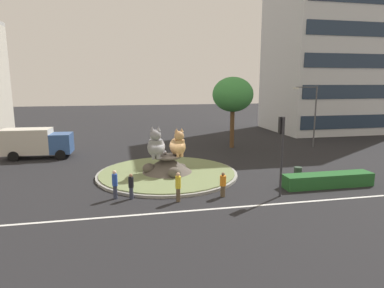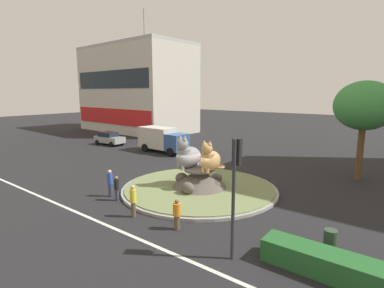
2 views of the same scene
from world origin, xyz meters
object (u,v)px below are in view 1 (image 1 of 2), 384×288
object	(u,v)px
cat_statue_calico	(178,145)
delivery_box_truck	(36,142)
pedestrian_black_shirt	(131,186)
streetlight_arm	(312,111)
pedestrian_blue_shirt	(115,184)
broadleaf_tree_behind_island	(233,95)
pedestrian_yellow_shirt	(178,186)
litter_bin	(298,173)
cat_statue_grey	(156,146)
traffic_light_mast	(282,141)
pedestrian_orange_shirt	(223,184)
office_tower	(331,35)

from	to	relation	value
cat_statue_calico	delivery_box_truck	xyz separation A→B (m)	(-12.01, 8.15, -0.77)
pedestrian_black_shirt	delivery_box_truck	xyz separation A→B (m)	(-8.35, 13.00, 0.67)
streetlight_arm	delivery_box_truck	world-z (taller)	streetlight_arm
cat_statue_calico	pedestrian_blue_shirt	world-z (taller)	cat_statue_calico
broadleaf_tree_behind_island	pedestrian_yellow_shirt	world-z (taller)	broadleaf_tree_behind_island
streetlight_arm	pedestrian_blue_shirt	bearing A→B (deg)	37.81
broadleaf_tree_behind_island	streetlight_arm	size ratio (longest dim) A/B	1.15
cat_statue_calico	streetlight_arm	size ratio (longest dim) A/B	0.35
streetlight_arm	litter_bin	distance (m)	13.74
pedestrian_black_shirt	delivery_box_truck	distance (m)	15.46
pedestrian_black_shirt	pedestrian_blue_shirt	distance (m)	0.99
cat_statue_grey	pedestrian_yellow_shirt	bearing A→B (deg)	16.28
pedestrian_yellow_shirt	pedestrian_blue_shirt	size ratio (longest dim) A/B	1.01
cat_statue_grey	traffic_light_mast	xyz separation A→B (m)	(7.03, -5.84, 1.09)
pedestrian_black_shirt	pedestrian_yellow_shirt	bearing A→B (deg)	-77.86
cat_statue_calico	litter_bin	size ratio (longest dim) A/B	2.53
cat_statue_grey	cat_statue_calico	distance (m)	1.70
traffic_light_mast	pedestrian_orange_shirt	distance (m)	4.40
broadleaf_tree_behind_island	pedestrian_orange_shirt	distance (m)	16.67
pedestrian_yellow_shirt	broadleaf_tree_behind_island	bearing A→B (deg)	-86.04
pedestrian_black_shirt	litter_bin	world-z (taller)	pedestrian_black_shirt
broadleaf_tree_behind_island	litter_bin	bearing A→B (deg)	-85.81
traffic_light_mast	delivery_box_truck	xyz separation A→B (m)	(-17.37, 14.28, -1.94)
traffic_light_mast	pedestrian_orange_shirt	xyz separation A→B (m)	(-3.48, 0.53, -2.64)
cat_statue_calico	office_tower	size ratio (longest dim) A/B	0.08
pedestrian_orange_shirt	pedestrian_black_shirt	world-z (taller)	pedestrian_black_shirt
office_tower	broadleaf_tree_behind_island	size ratio (longest dim) A/B	3.57
cat_statue_calico	streetlight_arm	distance (m)	17.82
office_tower	pedestrian_black_shirt	distance (m)	39.63
traffic_light_mast	pedestrian_black_shirt	distance (m)	9.47
traffic_light_mast	pedestrian_blue_shirt	distance (m)	10.39
cat_statue_grey	delivery_box_truck	world-z (taller)	cat_statue_grey
pedestrian_blue_shirt	delivery_box_truck	distance (m)	14.76
pedestrian_yellow_shirt	pedestrian_blue_shirt	xyz separation A→B (m)	(-3.65, 1.28, -0.01)
pedestrian_orange_shirt	pedestrian_black_shirt	distance (m)	5.59
litter_bin	pedestrian_black_shirt	bearing A→B (deg)	-171.55
office_tower	cat_statue_calico	bearing A→B (deg)	-142.77
cat_statue_calico	broadleaf_tree_behind_island	xyz separation A→B (m)	(7.42, 9.36, 3.38)
cat_statue_grey	traffic_light_mast	size ratio (longest dim) A/B	0.48
litter_bin	streetlight_arm	bearing A→B (deg)	55.24
pedestrian_black_shirt	cat_statue_calico	bearing A→B (deg)	-3.60
broadleaf_tree_behind_island	delivery_box_truck	world-z (taller)	broadleaf_tree_behind_island
pedestrian_yellow_shirt	delivery_box_truck	bearing A→B (deg)	-19.08
cat_statue_grey	pedestrian_yellow_shirt	distance (m)	5.82
office_tower	streetlight_arm	distance (m)	17.52
cat_statue_grey	pedestrian_blue_shirt	distance (m)	5.41
broadleaf_tree_behind_island	pedestrian_blue_shirt	bearing A→B (deg)	-130.74
office_tower	litter_bin	bearing A→B (deg)	-127.18
cat_statue_grey	pedestrian_black_shirt	size ratio (longest dim) A/B	1.51
traffic_light_mast	pedestrian_orange_shirt	bearing A→B (deg)	78.79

